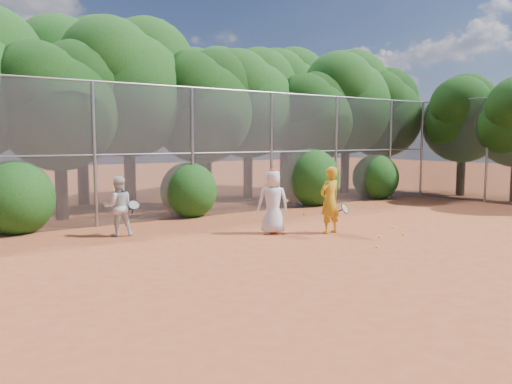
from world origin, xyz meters
TOP-DOWN VIEW (x-y plane):
  - ground at (0.00, 0.00)m, footprint 80.00×80.00m
  - fence_back at (-0.12, 6.00)m, footprint 20.05×0.09m
  - fence_side at (10.00, 3.00)m, footprint 0.09×6.09m
  - tree_2 at (-4.45, 7.83)m, footprint 3.99×3.47m
  - tree_3 at (-1.94, 8.84)m, footprint 4.89×4.26m
  - tree_4 at (0.55, 8.24)m, footprint 4.19×3.64m
  - tree_5 at (3.06, 9.04)m, footprint 4.51×3.92m
  - tree_6 at (5.55, 8.03)m, footprint 3.86×3.36m
  - tree_7 at (8.06, 8.64)m, footprint 4.77×4.14m
  - tree_8 at (10.05, 8.34)m, footprint 4.25×3.70m
  - tree_10 at (-2.93, 11.05)m, footprint 5.15×4.48m
  - tree_11 at (2.06, 10.64)m, footprint 4.64×4.03m
  - tree_12 at (6.56, 11.24)m, footprint 5.02×4.37m
  - tree_13 at (11.45, 5.03)m, footprint 3.86×3.36m
  - bush_0 at (-6.00, 6.30)m, footprint 2.00×2.00m
  - bush_1 at (-1.00, 6.30)m, footprint 1.80×1.80m
  - bush_2 at (4.00, 6.30)m, footprint 2.20×2.20m
  - bush_3 at (7.50, 6.30)m, footprint 1.90×1.90m
  - player_yellow at (0.69, 1.61)m, footprint 0.85×0.56m
  - player_teen at (-0.54, 2.42)m, footprint 0.95×0.82m
  - player_white at (-3.93, 4.34)m, footprint 0.89×0.79m
  - ball_0 at (1.30, 0.46)m, footprint 0.07×0.07m
  - ball_1 at (2.08, 0.37)m, footprint 0.07×0.07m
  - ball_2 at (2.61, 1.17)m, footprint 0.07×0.07m
  - ball_3 at (0.36, -0.31)m, footprint 0.07×0.07m
  - ball_4 at (2.17, 4.41)m, footprint 0.07×0.07m

SIDE VIEW (x-z plane):
  - ground at x=0.00m, z-range 0.00..0.00m
  - ball_0 at x=1.30m, z-range 0.00..0.07m
  - ball_1 at x=2.08m, z-range 0.00..0.07m
  - ball_2 at x=2.61m, z-range 0.00..0.07m
  - ball_3 at x=0.36m, z-range 0.00..0.07m
  - ball_4 at x=2.17m, z-range 0.00..0.07m
  - player_white at x=-3.93m, z-range 0.00..1.50m
  - player_teen at x=-0.54m, z-range -0.01..1.67m
  - player_yellow at x=0.69m, z-range 0.00..1.73m
  - bush_1 at x=-1.00m, z-range 0.00..1.80m
  - bush_3 at x=7.50m, z-range 0.00..1.90m
  - bush_0 at x=-6.00m, z-range 0.00..2.00m
  - bush_2 at x=4.00m, z-range 0.00..2.20m
  - fence_side at x=10.00m, z-range 0.04..4.06m
  - fence_back at x=-0.12m, z-range 0.04..4.06m
  - tree_6 at x=5.55m, z-range 0.82..6.11m
  - tree_13 at x=11.45m, z-range 0.82..6.11m
  - tree_2 at x=-4.45m, z-range 0.85..6.32m
  - tree_4 at x=0.55m, z-range 0.89..6.62m
  - tree_8 at x=10.05m, z-range 0.91..6.73m
  - tree_5 at x=3.06m, z-range 0.96..7.13m
  - tree_11 at x=2.06m, z-range 0.99..7.34m
  - tree_7 at x=8.06m, z-range 1.02..7.54m
  - tree_3 at x=-1.94m, z-range 1.04..7.75m
  - tree_12 at x=6.56m, z-range 1.07..7.95m
  - tree_10 at x=-2.93m, z-range 1.10..8.16m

